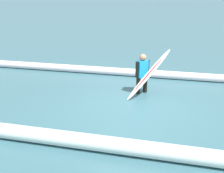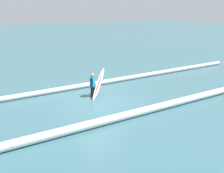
# 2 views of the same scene
# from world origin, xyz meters

# --- Properties ---
(ground_plane) EXTENTS (195.83, 195.83, 0.00)m
(ground_plane) POSITION_xyz_m (0.00, 0.00, 0.00)
(ground_plane) COLOR #37616B
(surfer) EXTENTS (0.42, 0.38, 1.34)m
(surfer) POSITION_xyz_m (-0.13, -0.97, 0.74)
(surfer) COLOR black
(surfer) RESTS_ON ground_plane
(surfboard) EXTENTS (1.39, 1.12, 1.52)m
(surfboard) POSITION_xyz_m (-0.36, -0.69, 0.75)
(surfboard) COLOR white
(surfboard) RESTS_ON ground_plane
(wave_crest_foreground) EXTENTS (25.78, 0.71, 0.30)m
(wave_crest_foreground) POSITION_xyz_m (-1.20, -2.64, 0.15)
(wave_crest_foreground) COLOR white
(wave_crest_foreground) RESTS_ON ground_plane
(wave_crest_midground) EXTENTS (19.52, 0.87, 0.35)m
(wave_crest_midground) POSITION_xyz_m (0.39, 2.55, 0.18)
(wave_crest_midground) COLOR white
(wave_crest_midground) RESTS_ON ground_plane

